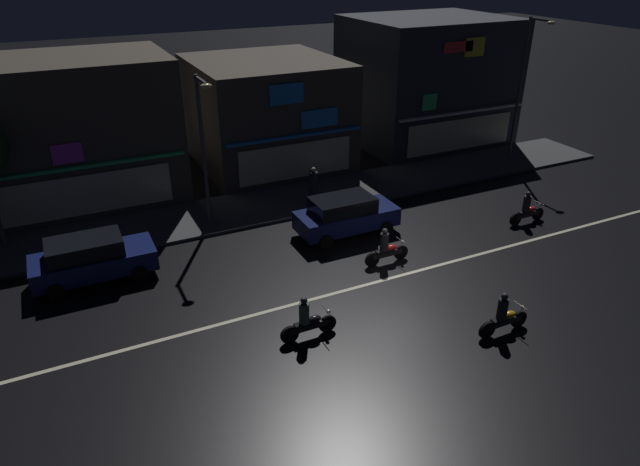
{
  "coord_description": "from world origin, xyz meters",
  "views": [
    {
      "loc": [
        -10.67,
        -14.87,
        10.96
      ],
      "look_at": [
        -2.1,
        2.8,
        0.95
      ],
      "focal_mm": 31.64,
      "sensor_mm": 36.0,
      "label": 1
    }
  ],
  "objects_px": {
    "motorcycle_lead": "(527,210)",
    "parked_car_near_kerb": "(346,215)",
    "motorcycle_following": "(307,321)",
    "traffic_cone": "(336,215)",
    "streetlamp_mid": "(204,139)",
    "streetlamp_east": "(524,79)",
    "parked_car_trailing": "(92,258)",
    "motorcycle_opposite_lane": "(386,249)",
    "pedestrian_on_sidewalk": "(314,187)",
    "motorcycle_trailing_far": "(503,316)"
  },
  "relations": [
    {
      "from": "motorcycle_lead",
      "to": "parked_car_near_kerb",
      "type": "bearing_deg",
      "value": 166.54
    },
    {
      "from": "motorcycle_following",
      "to": "traffic_cone",
      "type": "height_order",
      "value": "motorcycle_following"
    },
    {
      "from": "streetlamp_mid",
      "to": "motorcycle_following",
      "type": "distance_m",
      "value": 9.61
    },
    {
      "from": "streetlamp_east",
      "to": "streetlamp_mid",
      "type": "bearing_deg",
      "value": -177.55
    },
    {
      "from": "parked_car_trailing",
      "to": "motorcycle_opposite_lane",
      "type": "distance_m",
      "value": 10.88
    },
    {
      "from": "pedestrian_on_sidewalk",
      "to": "motorcycle_opposite_lane",
      "type": "bearing_deg",
      "value": 78.57
    },
    {
      "from": "motorcycle_following",
      "to": "traffic_cone",
      "type": "relative_size",
      "value": 3.45
    },
    {
      "from": "streetlamp_east",
      "to": "motorcycle_lead",
      "type": "xyz_separation_m",
      "value": [
        -5.2,
        -6.53,
        -3.96
      ]
    },
    {
      "from": "parked_car_trailing",
      "to": "traffic_cone",
      "type": "bearing_deg",
      "value": -177.15
    },
    {
      "from": "streetlamp_east",
      "to": "motorcycle_trailing_far",
      "type": "bearing_deg",
      "value": -133.71
    },
    {
      "from": "pedestrian_on_sidewalk",
      "to": "traffic_cone",
      "type": "bearing_deg",
      "value": 81.69
    },
    {
      "from": "pedestrian_on_sidewalk",
      "to": "motorcycle_following",
      "type": "height_order",
      "value": "pedestrian_on_sidewalk"
    },
    {
      "from": "motorcycle_opposite_lane",
      "to": "traffic_cone",
      "type": "distance_m",
      "value": 4.19
    },
    {
      "from": "pedestrian_on_sidewalk",
      "to": "parked_car_trailing",
      "type": "height_order",
      "value": "pedestrian_on_sidewalk"
    },
    {
      "from": "pedestrian_on_sidewalk",
      "to": "traffic_cone",
      "type": "distance_m",
      "value": 2.12
    },
    {
      "from": "parked_car_trailing",
      "to": "traffic_cone",
      "type": "xyz_separation_m",
      "value": [
        10.26,
        0.51,
        -0.59
      ]
    },
    {
      "from": "parked_car_near_kerb",
      "to": "motorcycle_following",
      "type": "bearing_deg",
      "value": 52.59
    },
    {
      "from": "streetlamp_mid",
      "to": "parked_car_trailing",
      "type": "height_order",
      "value": "streetlamp_mid"
    },
    {
      "from": "parked_car_near_kerb",
      "to": "traffic_cone",
      "type": "distance_m",
      "value": 1.39
    },
    {
      "from": "streetlamp_east",
      "to": "traffic_cone",
      "type": "height_order",
      "value": "streetlamp_east"
    },
    {
      "from": "motorcycle_lead",
      "to": "motorcycle_following",
      "type": "relative_size",
      "value": 1.0
    },
    {
      "from": "pedestrian_on_sidewalk",
      "to": "streetlamp_east",
      "type": "bearing_deg",
      "value": 170.24
    },
    {
      "from": "streetlamp_east",
      "to": "motorcycle_opposite_lane",
      "type": "relative_size",
      "value": 4.01
    },
    {
      "from": "parked_car_near_kerb",
      "to": "traffic_cone",
      "type": "xyz_separation_m",
      "value": [
        0.2,
        1.24,
        -0.59
      ]
    },
    {
      "from": "parked_car_near_kerb",
      "to": "streetlamp_mid",
      "type": "bearing_deg",
      "value": -32.58
    },
    {
      "from": "motorcycle_opposite_lane",
      "to": "traffic_cone",
      "type": "height_order",
      "value": "motorcycle_opposite_lane"
    },
    {
      "from": "motorcycle_following",
      "to": "motorcycle_opposite_lane",
      "type": "distance_m",
      "value": 5.5
    },
    {
      "from": "streetlamp_east",
      "to": "parked_car_near_kerb",
      "type": "xyz_separation_m",
      "value": [
        -12.86,
        -3.92,
        -3.73
      ]
    },
    {
      "from": "parked_car_trailing",
      "to": "traffic_cone",
      "type": "relative_size",
      "value": 7.82
    },
    {
      "from": "parked_car_trailing",
      "to": "streetlamp_mid",
      "type": "bearing_deg",
      "value": -154.55
    },
    {
      "from": "streetlamp_mid",
      "to": "traffic_cone",
      "type": "relative_size",
      "value": 11.57
    },
    {
      "from": "parked_car_trailing",
      "to": "motorcycle_opposite_lane",
      "type": "relative_size",
      "value": 2.26
    },
    {
      "from": "streetlamp_mid",
      "to": "parked_car_near_kerb",
      "type": "bearing_deg",
      "value": -32.58
    },
    {
      "from": "pedestrian_on_sidewalk",
      "to": "parked_car_near_kerb",
      "type": "xyz_separation_m",
      "value": [
        -0.04,
        -3.25,
        -0.07
      ]
    },
    {
      "from": "streetlamp_mid",
      "to": "pedestrian_on_sidewalk",
      "type": "height_order",
      "value": "streetlamp_mid"
    },
    {
      "from": "motorcycle_lead",
      "to": "traffic_cone",
      "type": "xyz_separation_m",
      "value": [
        -7.46,
        3.85,
        -0.36
      ]
    },
    {
      "from": "parked_car_near_kerb",
      "to": "motorcycle_following",
      "type": "height_order",
      "value": "parked_car_near_kerb"
    },
    {
      "from": "streetlamp_east",
      "to": "motorcycle_lead",
      "type": "relative_size",
      "value": 4.01
    },
    {
      "from": "streetlamp_mid",
      "to": "motorcycle_following",
      "type": "height_order",
      "value": "streetlamp_mid"
    },
    {
      "from": "parked_car_near_kerb",
      "to": "motorcycle_opposite_lane",
      "type": "relative_size",
      "value": 2.26
    },
    {
      "from": "streetlamp_east",
      "to": "parked_car_trailing",
      "type": "relative_size",
      "value": 1.77
    },
    {
      "from": "pedestrian_on_sidewalk",
      "to": "motorcycle_following",
      "type": "distance_m",
      "value": 10.16
    },
    {
      "from": "streetlamp_mid",
      "to": "motorcycle_trailing_far",
      "type": "xyz_separation_m",
      "value": [
        6.09,
        -11.48,
        -3.31
      ]
    },
    {
      "from": "parked_car_near_kerb",
      "to": "motorcycle_following",
      "type": "xyz_separation_m",
      "value": [
        -4.48,
        -5.85,
        -0.24
      ]
    },
    {
      "from": "motorcycle_trailing_far",
      "to": "parked_car_trailing",
      "type": "bearing_deg",
      "value": -45.29
    },
    {
      "from": "parked_car_near_kerb",
      "to": "motorcycle_trailing_far",
      "type": "xyz_separation_m",
      "value": [
        1.15,
        -8.32,
        -0.24
      ]
    },
    {
      "from": "streetlamp_mid",
      "to": "motorcycle_opposite_lane",
      "type": "bearing_deg",
      "value": -49.95
    },
    {
      "from": "pedestrian_on_sidewalk",
      "to": "motorcycle_trailing_far",
      "type": "distance_m",
      "value": 11.63
    },
    {
      "from": "motorcycle_following",
      "to": "motorcycle_trailing_far",
      "type": "bearing_deg",
      "value": 157.83
    },
    {
      "from": "traffic_cone",
      "to": "motorcycle_trailing_far",
      "type": "bearing_deg",
      "value": -84.31
    }
  ]
}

